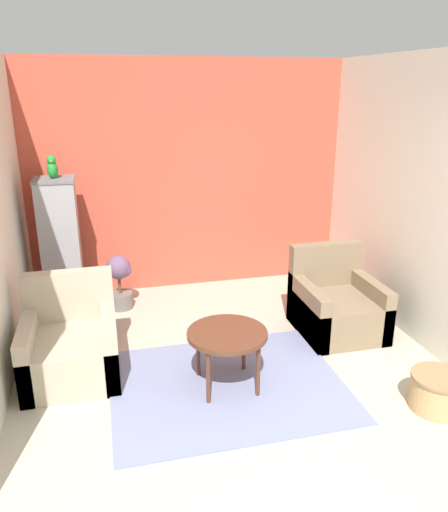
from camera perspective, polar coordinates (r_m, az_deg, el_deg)
The scene contains 11 objects.
ground_plane at distance 3.63m, azimuth 7.33°, elevation -23.94°, with size 20.00×20.00×0.00m, color #B2A893.
wall_back_accent at distance 6.18m, azimuth -4.04°, elevation 8.92°, with size 3.96×0.06×2.77m.
wall_right at distance 5.28m, azimuth 21.14°, elevation 5.94°, with size 0.06×3.52×2.77m.
area_rug at distance 4.45m, azimuth 0.35°, elevation -14.51°, with size 1.98×1.58×0.01m.
coffee_table at distance 4.21m, azimuth 0.37°, elevation -9.26°, with size 0.68×0.68×0.52m.
armchair_left at distance 4.68m, azimuth -17.08°, elevation -9.85°, with size 0.80×0.85×0.87m.
armchair_right at distance 5.35m, azimuth 12.70°, elevation -5.64°, with size 0.80×0.85×0.87m.
birdcage at distance 5.83m, azimuth -18.11°, elevation 0.91°, with size 0.48×0.48×1.52m.
parrot at distance 5.63m, azimuth -19.04°, elevation 9.53°, with size 0.11×0.21×0.25m.
potted_plant at distance 5.83m, azimuth -11.91°, elevation -2.59°, with size 0.30×0.28×0.64m.
wicker_basket at distance 4.45m, azimuth 23.27°, elevation -13.96°, with size 0.45×0.45×0.29m.
Camera 1 is at (-1.04, -2.45, 2.47)m, focal length 35.00 mm.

